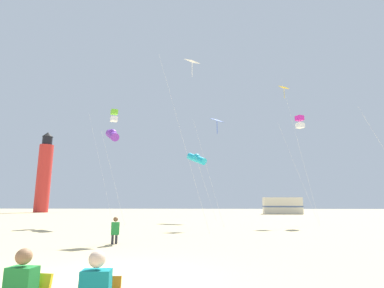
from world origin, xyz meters
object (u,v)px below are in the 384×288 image
Objects in this scene: kite_flyer_standing at (115,230)px; kite_tube_cyan at (197,158)px; kite_diamond_blue at (216,124)px; kite_box_magenta at (300,122)px; lighthouse_distant at (44,174)px; kite_diamond_white at (191,68)px; kite_tube_violet at (112,135)px; rv_van_cream at (282,206)px; kite_diamond_gold at (285,94)px; kite_box_lime at (114,116)px.

kite_flyer_standing is 18.62m from kite_tube_cyan.
kite_diamond_blue is at bearing -71.42° from kite_tube_cyan.
kite_tube_cyan is at bearing 161.66° from kite_box_magenta.
kite_box_magenta is (12.46, 14.30, 8.53)m from kite_flyer_standing.
kite_box_magenta is 54.48m from lighthouse_distant.
kite_diamond_white is 1.47× the size of kite_tube_violet.
kite_flyer_standing is at bearing -111.84° from kite_diamond_blue.
kite_diamond_blue is (4.70, 11.72, 7.77)m from kite_flyer_standing.
rv_van_cream is at bearing 54.44° from kite_tube_violet.
kite_tube_cyan is 9.23m from kite_tube_violet.
kite_diamond_gold is at bearing -99.85° from rv_van_cream.
kite_box_magenta is (9.61, 7.23, -2.21)m from kite_diamond_white.
kite_tube_cyan is 44.99m from lighthouse_distant.
kite_diamond_white is 37.59m from rv_van_cream.
kite_box_magenta reaches higher than rv_van_cream.
kite_diamond_blue is 0.64× the size of kite_diamond_gold.
kite_tube_cyan reaches higher than kite_flyer_standing.
kite_diamond_gold is at bearing 36.71° from kite_diamond_blue.
kite_flyer_standing is 0.12× the size of kite_box_magenta.
kite_diamond_white reaches higher than kite_tube_violet.
rv_van_cream is (13.77, 23.13, -4.91)m from kite_tube_cyan.
kite_diamond_white reaches higher than rv_van_cream.
rv_van_cream is (46.97, -7.21, -6.45)m from lighthouse_distant.
kite_tube_cyan is (-9.33, 0.29, -6.71)m from kite_diamond_gold.
kite_diamond_blue reaches higher than kite_tube_cyan.
rv_van_cream is (4.07, 26.35, -7.75)m from kite_box_magenta.
kite_box_magenta is at bearing 0.76° from kite_box_lime.
kite_tube_violet reaches higher than kite_tube_cyan.
kite_box_lime is at bearing 166.39° from kite_diamond_blue.
kite_tube_violet is 0.49× the size of lighthouse_distant.
kite_diamond_white is 9.23m from kite_tube_violet.
kite_box_lime is (-9.68, 2.34, 1.60)m from kite_diamond_blue.
kite_box_lime reaches higher than rv_van_cream.
kite_diamond_gold is at bearing -35.76° from lighthouse_distant.
kite_diamond_gold is 2.00× the size of kite_tube_cyan.
kite_diamond_blue is 8.21m from kite_box_magenta.
kite_diamond_blue reaches higher than kite_flyer_standing.
kite_flyer_standing is 0.10× the size of kite_diamond_white.
rv_van_cream is at bearing -131.85° from kite_flyer_standing.
kite_tube_violet is (-7.08, 4.53, -3.81)m from kite_diamond_white.
kite_diamond_white is (2.84, 7.07, 10.73)m from kite_flyer_standing.
kite_diamond_blue is 32.02m from rv_van_cream.
kite_flyer_standing is 0.11× the size of kite_box_lime.
kite_flyer_standing is at bearing -57.54° from lighthouse_distant.
kite_box_lime is at bearing -128.09° from rv_van_cream.
rv_van_cream is at bearing 51.02° from kite_box_lime.
kite_box_lime is at bearing -90.21° from kite_flyer_standing.
kite_diamond_gold is at bearing -144.77° from kite_flyer_standing.
kite_box_magenta is 4.87m from kite_diamond_gold.
kite_tube_violet reaches higher than kite_flyer_standing.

